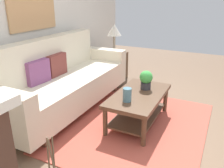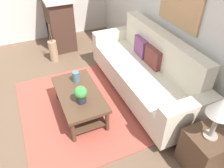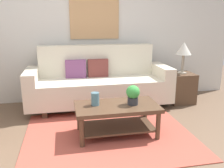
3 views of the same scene
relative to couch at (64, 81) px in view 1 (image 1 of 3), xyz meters
The scene contains 15 objects.
ground_plane 1.73m from the couch, 91.68° to the right, with size 9.70×9.70×0.00m, color brown.
wall_back 1.06m from the couch, 95.24° to the left, with size 5.70×0.10×2.70m, color silver.
area_rug 1.25m from the couch, 92.39° to the right, with size 2.23×1.79×0.01m, color #B24C3D.
couch is the anchor object (origin of this frame).
throw_pillow_plum 0.48m from the couch, 162.55° to the left, with size 0.36×0.12×0.32m, color #7A4270.
throw_pillow_maroon 0.28m from the couch, 90.00° to the left, with size 0.36×0.12×0.32m, color brown.
coffee_table 1.19m from the couch, 87.05° to the right, with size 1.10×0.60×0.43m.
tabletop_vase 1.15m from the couch, 101.09° to the right, with size 0.11×0.11×0.17m, color slate.
potted_plant_tabletop 1.24m from the couch, 77.23° to the right, with size 0.18×0.18×0.26m.
side_table 1.55m from the couch, ahead, with size 0.44×0.44×0.56m, color #513826.
table_lamp 1.64m from the couch, ahead, with size 0.28×0.28×0.57m.
floor_vase_branch_a 2.08m from the couch, 144.23° to the right, with size 0.01×0.01×0.36m, color brown.
floor_vase_branch_b 2.10m from the couch, 145.10° to the right, with size 0.01×0.01×0.36m, color brown.
floor_vase_branch_c 2.12m from the couch, 144.32° to the right, with size 0.01×0.01×0.36m, color brown.
framed_painting 1.22m from the couch, 90.00° to the left, with size 0.91×0.03×0.78m, color tan.
Camera 1 is at (-2.60, -0.45, 1.65)m, focal length 37.45 mm.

